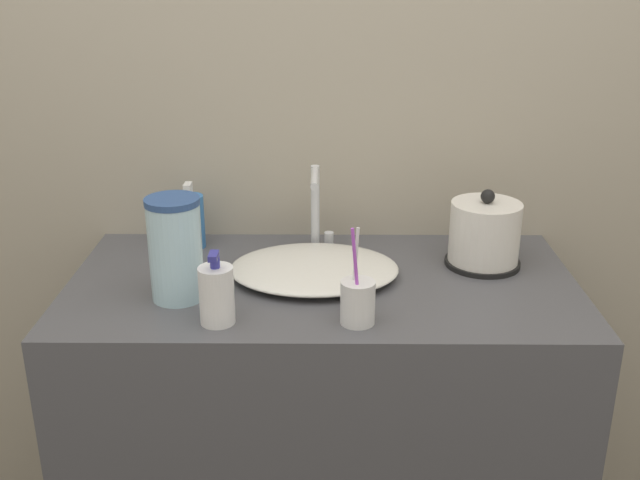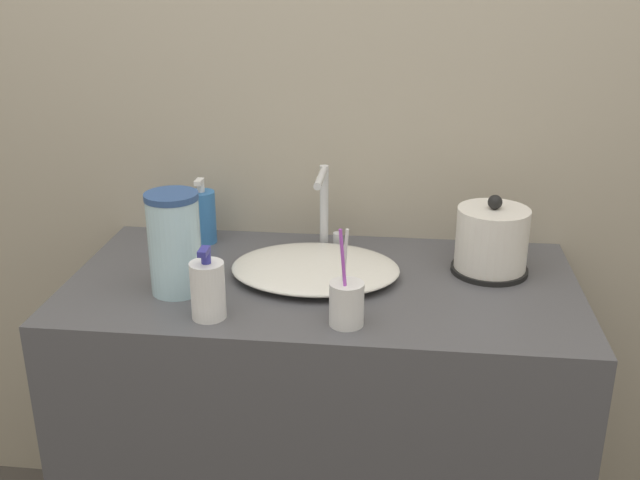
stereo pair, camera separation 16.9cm
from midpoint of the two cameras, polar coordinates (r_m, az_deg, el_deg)
name	(u,v)px [view 2 (the right image)]	position (r m, az deg, el deg)	size (l,w,h in m)	color
wall_back	(337,62)	(1.91, 3.91, 13.32)	(6.00, 0.04, 2.60)	#ADA38E
vanity_counter	(322,435)	(1.94, 2.75, -14.67)	(1.17, 0.60, 0.85)	#4C4C51
sink_basin	(315,268)	(1.74, 2.42, -2.21)	(0.39, 0.31, 0.04)	silver
faucet	(325,204)	(1.86, 2.99, 2.72)	(0.06, 0.16, 0.22)	silver
electric_kettle	(491,243)	(1.81, 15.56, -0.27)	(0.18, 0.18, 0.19)	black
toothbrush_cup	(346,303)	(1.51, 5.24, -4.85)	(0.07, 0.07, 0.21)	silver
lotion_bottle	(202,216)	(1.94, -6.50, 1.77)	(0.07, 0.07, 0.17)	#3370B7
shampoo_bottle	(208,289)	(1.54, -5.45, -3.84)	(0.07, 0.07, 0.16)	white
water_pitcher	(175,243)	(1.64, -8.16, -0.30)	(0.12, 0.12, 0.23)	#B2DBEA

